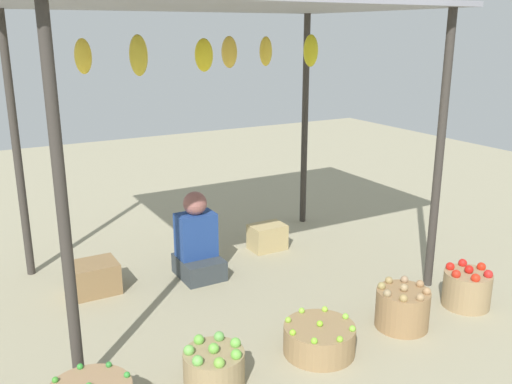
% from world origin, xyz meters
% --- Properties ---
extents(ground_plane, '(14.00, 14.00, 0.00)m').
position_xyz_m(ground_plane, '(0.00, 0.00, 0.00)').
color(ground_plane, tan).
extents(market_stall_structure, '(3.28, 2.25, 2.35)m').
position_xyz_m(market_stall_structure, '(0.00, 0.02, 2.15)').
color(market_stall_structure, '#38332D').
rests_on(market_stall_structure, ground).
extents(vendor_person, '(0.36, 0.44, 0.78)m').
position_xyz_m(vendor_person, '(-0.18, 0.20, 0.30)').
color(vendor_person, '#343B3E').
rests_on(vendor_person, ground).
extents(basket_green_apples, '(0.38, 0.38, 0.29)m').
position_xyz_m(basket_green_apples, '(-0.75, -1.36, 0.12)').
color(basket_green_apples, '#99825A').
rests_on(basket_green_apples, ground).
extents(basket_limes, '(0.49, 0.49, 0.24)m').
position_xyz_m(basket_limes, '(0.04, -1.38, 0.10)').
color(basket_limes, '#95764E').
rests_on(basket_limes, ground).
extents(basket_potatoes, '(0.39, 0.39, 0.35)m').
position_xyz_m(basket_potatoes, '(0.78, -1.40, 0.15)').
color(basket_potatoes, '#947149').
rests_on(basket_potatoes, ground).
extents(basket_red_tomatoes, '(0.37, 0.37, 0.35)m').
position_xyz_m(basket_red_tomatoes, '(1.46, -1.40, 0.15)').
color(basket_red_tomatoes, '#9B8058').
rests_on(basket_red_tomatoes, ground).
extents(wooden_crate_near_vendor, '(0.35, 0.25, 0.26)m').
position_xyz_m(wooden_crate_near_vendor, '(0.69, 0.43, 0.13)').
color(wooden_crate_near_vendor, tan).
rests_on(wooden_crate_near_vendor, ground).
extents(wooden_crate_stacked_rear, '(0.39, 0.32, 0.26)m').
position_xyz_m(wooden_crate_stacked_rear, '(-1.08, 0.31, 0.13)').
color(wooden_crate_stacked_rear, olive).
rests_on(wooden_crate_stacked_rear, ground).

